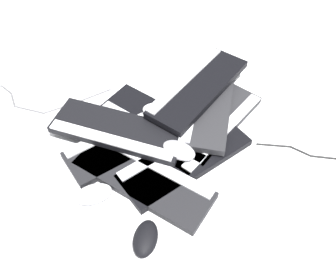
# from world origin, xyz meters

# --- Properties ---
(ground_plane) EXTENTS (3.20, 3.20, 0.00)m
(ground_plane) POSITION_xyz_m (0.00, 0.00, 0.00)
(ground_plane) COLOR white
(keyboard_0) EXTENTS (0.45, 0.37, 0.03)m
(keyboard_0) POSITION_xyz_m (0.16, 0.02, 0.01)
(keyboard_0) COLOR black
(keyboard_0) RESTS_ON ground
(keyboard_1) EXTENTS (0.25, 0.46, 0.03)m
(keyboard_1) POSITION_xyz_m (0.12, 0.14, 0.01)
(keyboard_1) COLOR black
(keyboard_1) RESTS_ON ground
(keyboard_2) EXTENTS (0.44, 0.39, 0.03)m
(keyboard_2) POSITION_xyz_m (-0.04, 0.15, 0.01)
(keyboard_2) COLOR black
(keyboard_2) RESTS_ON ground
(keyboard_3) EXTENTS (0.27, 0.46, 0.03)m
(keyboard_3) POSITION_xyz_m (-0.01, 0.00, 0.01)
(keyboard_3) COLOR black
(keyboard_3) RESTS_ON ground
(keyboard_4) EXTENTS (0.35, 0.46, 0.03)m
(keyboard_4) POSITION_xyz_m (0.09, -0.14, 0.01)
(keyboard_4) COLOR #232326
(keyboard_4) RESTS_ON ground
(keyboard_5) EXTENTS (0.45, 0.36, 0.03)m
(keyboard_5) POSITION_xyz_m (0.17, -0.16, 0.04)
(keyboard_5) COLOR #232326
(keyboard_5) RESTS_ON keyboard_4
(keyboard_6) EXTENTS (0.40, 0.44, 0.03)m
(keyboard_6) POSITION_xyz_m (0.15, 0.17, 0.04)
(keyboard_6) COLOR black
(keyboard_6) RESTS_ON keyboard_1
(keyboard_7) EXTENTS (0.37, 0.45, 0.03)m
(keyboard_7) POSITION_xyz_m (0.22, -0.14, 0.07)
(keyboard_7) COLOR black
(keyboard_7) RESTS_ON keyboard_5
(mouse_0) EXTENTS (0.07, 0.11, 0.04)m
(mouse_0) POSITION_xyz_m (-0.04, 0.30, 0.02)
(mouse_0) COLOR silver
(mouse_0) RESTS_ON ground
(mouse_1) EXTENTS (0.11, 0.13, 0.04)m
(mouse_1) POSITION_xyz_m (0.19, 0.02, 0.05)
(mouse_1) COLOR silver
(mouse_1) RESTS_ON keyboard_0
(mouse_2) EXTENTS (0.13, 0.11, 0.04)m
(mouse_2) POSITION_xyz_m (-0.23, 0.20, 0.02)
(mouse_2) COLOR black
(mouse_2) RESTS_ON ground
(mouse_3) EXTENTS (0.13, 0.12, 0.04)m
(mouse_3) POSITION_xyz_m (-0.00, 0.02, 0.05)
(mouse_3) COLOR #B7B7BC
(mouse_3) RESTS_ON keyboard_3
(cable_0) EXTENTS (0.22, 0.45, 0.01)m
(cable_0) POSITION_xyz_m (0.43, 0.39, 0.00)
(cable_0) COLOR #59595B
(cable_0) RESTS_ON ground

